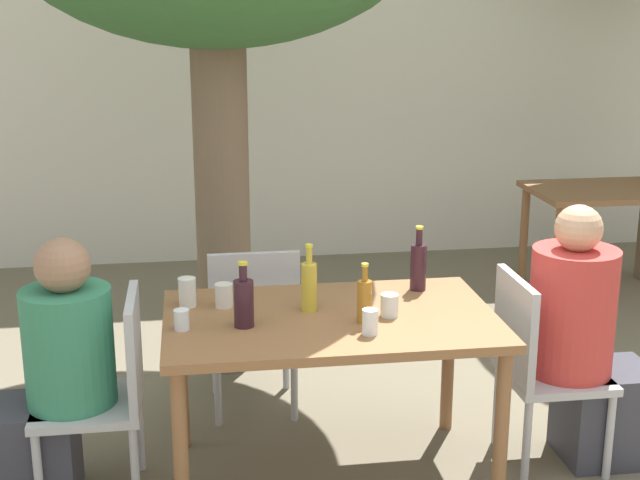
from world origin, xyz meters
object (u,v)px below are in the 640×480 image
at_px(person_seated_1, 586,348).
at_px(drinking_glass_1, 182,320).
at_px(wine_bottle_1, 418,265).
at_px(oil_cruet_0, 309,285).
at_px(drinking_glass_3, 390,305).
at_px(drinking_glass_4, 187,292).
at_px(amber_bottle_2, 364,300).
at_px(drinking_glass_2, 370,322).
at_px(wine_bottle_3, 244,302).
at_px(patio_chair_2, 254,322).
at_px(patio_chair_1, 537,360).
at_px(dining_table_back, 613,203).
at_px(person_seated_0, 51,386).
at_px(dining_table_front, 330,335).
at_px(drinking_glass_0, 224,295).
at_px(patio_chair_0, 109,386).

height_order(person_seated_1, drinking_glass_1, person_seated_1).
bearing_deg(person_seated_1, wine_bottle_1, 68.19).
xyz_separation_m(oil_cruet_0, drinking_glass_3, (0.33, -0.12, -0.07)).
xyz_separation_m(drinking_glass_1, drinking_glass_4, (0.02, 0.28, 0.02)).
xyz_separation_m(amber_bottle_2, drinking_glass_2, (-0.00, -0.13, -0.05)).
bearing_deg(wine_bottle_1, oil_cruet_0, -158.61).
bearing_deg(wine_bottle_3, patio_chair_2, 83.28).
bearing_deg(amber_bottle_2, patio_chair_1, 7.23).
distance_m(dining_table_back, drinking_glass_3, 3.15).
bearing_deg(drinking_glass_4, drinking_glass_3, -16.61).
distance_m(wine_bottle_3, drinking_glass_3, 0.62).
bearing_deg(person_seated_0, patio_chair_2, 127.12).
height_order(dining_table_front, drinking_glass_0, drinking_glass_0).
xyz_separation_m(patio_chair_0, person_seated_1, (2.09, -0.00, 0.05)).
bearing_deg(amber_bottle_2, patio_chair_2, 117.71).
distance_m(drinking_glass_1, drinking_glass_4, 0.29).
relative_size(patio_chair_2, wine_bottle_3, 3.23).
height_order(person_seated_0, drinking_glass_1, person_seated_0).
relative_size(wine_bottle_1, drinking_glass_0, 2.90).
xyz_separation_m(dining_table_front, drinking_glass_1, (-0.62, -0.08, 0.13)).
distance_m(oil_cruet_0, drinking_glass_3, 0.35).
bearing_deg(oil_cruet_0, dining_table_front, -43.37).
relative_size(oil_cruet_0, wine_bottle_1, 0.98).
xyz_separation_m(patio_chair_1, amber_bottle_2, (-0.81, -0.10, 0.36)).
relative_size(person_seated_1, wine_bottle_1, 4.01).
relative_size(dining_table_back, drinking_glass_4, 9.18).
relative_size(amber_bottle_2, drinking_glass_3, 2.65).
bearing_deg(dining_table_front, oil_cruet_0, 136.63).
height_order(drinking_glass_3, drinking_glass_4, drinking_glass_4).
bearing_deg(drinking_glass_2, patio_chair_1, 16.15).
bearing_deg(drinking_glass_1, person_seated_1, 2.41).
bearing_deg(patio_chair_2, drinking_glass_2, 114.03).
distance_m(person_seated_0, drinking_glass_1, 0.62).
relative_size(wine_bottle_3, drinking_glass_2, 2.64).
xyz_separation_m(dining_table_back, drinking_glass_4, (-2.98, -2.05, 0.17)).
bearing_deg(wine_bottle_3, wine_bottle_1, 23.49).
bearing_deg(patio_chair_1, dining_table_front, 90.00).
height_order(patio_chair_2, drinking_glass_3, patio_chair_2).
bearing_deg(person_seated_1, oil_cruet_0, 86.53).
height_order(patio_chair_1, person_seated_0, person_seated_0).
bearing_deg(drinking_glass_4, patio_chair_2, 55.63).
height_order(person_seated_1, wine_bottle_1, person_seated_1).
height_order(patio_chair_1, drinking_glass_3, patio_chair_1).
distance_m(dining_table_back, patio_chair_2, 3.11).
bearing_deg(drinking_glass_1, dining_table_front, 6.90).
height_order(patio_chair_1, person_seated_1, person_seated_1).
relative_size(dining_table_back, patio_chair_2, 1.32).
distance_m(drinking_glass_0, drinking_glass_3, 0.72).
bearing_deg(person_seated_0, patio_chair_1, 90.00).
relative_size(drinking_glass_0, drinking_glass_4, 0.81).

